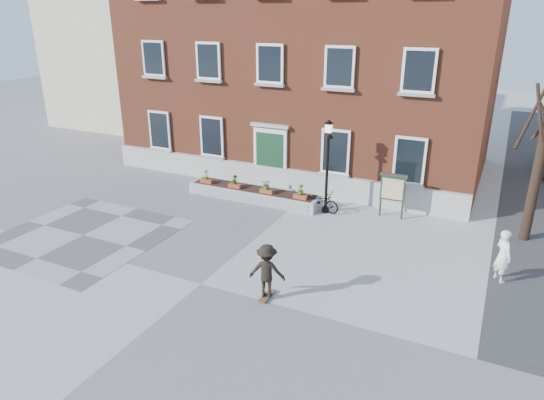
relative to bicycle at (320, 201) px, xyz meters
The scene contains 11 objects.
ground 7.36m from the bicycle, 99.20° to the right, with size 100.00×100.00×0.00m, color #9D9DA0.
checker_patch 9.52m from the bicycle, 138.95° to the right, with size 6.00×6.00×0.01m, color #505052.
distant_building 23.81m from the bicycle, 146.37° to the left, with size 10.00×12.00×13.00m, color beige.
bicycle is the anchor object (origin of this frame).
bystander 7.71m from the bicycle, 22.40° to the right, with size 0.63×0.41×1.72m, color white.
brick_building 9.46m from the bicycle, 115.25° to the left, with size 18.40×10.85×12.60m.
planter_assembly 3.17m from the bicycle, behind, with size 6.20×1.12×1.15m.
bare_tree 8.21m from the bicycle, ahead, with size 1.83×1.83×6.16m.
lamp_post 2.09m from the bicycle, ahead, with size 0.40×0.40×3.93m.
notice_board 3.04m from the bicycle, 12.40° to the left, with size 1.10×0.16×1.87m.
skateboarder 7.12m from the bicycle, 81.80° to the right, with size 1.19×0.87×1.72m.
Camera 1 is at (7.74, -10.80, 7.83)m, focal length 32.00 mm.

